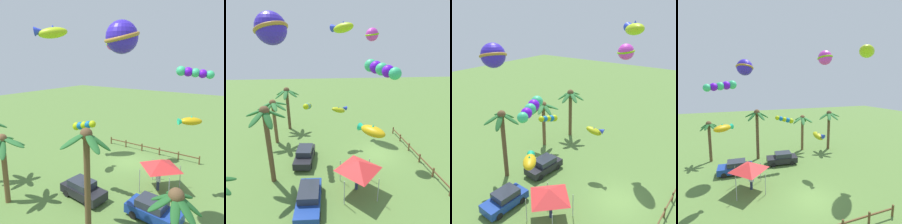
{
  "view_description": "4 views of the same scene",
  "coord_description": "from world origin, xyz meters",
  "views": [
    {
      "loc": [
        -12.34,
        21.12,
        11.03
      ],
      "look_at": [
        -0.37,
        3.75,
        6.42
      ],
      "focal_mm": 38.12,
      "sensor_mm": 36.0,
      "label": 1
    },
    {
      "loc": [
        -16.8,
        6.25,
        11.02
      ],
      "look_at": [
        -0.91,
        4.56,
        5.53
      ],
      "focal_mm": 28.35,
      "sensor_mm": 36.0,
      "label": 2
    },
    {
      "loc": [
        -17.48,
        -7.11,
        15.38
      ],
      "look_at": [
        -1.28,
        4.85,
        7.6
      ],
      "focal_mm": 41.37,
      "sensor_mm": 36.0,
      "label": 3
    },
    {
      "loc": [
        -6.67,
        -12.93,
        10.12
      ],
      "look_at": [
        -0.46,
        4.8,
        7.33
      ],
      "focal_mm": 28.03,
      "sensor_mm": 36.0,
      "label": 4
    }
  ],
  "objects": [
    {
      "name": "palm_tree_0",
      "position": [
        -3.18,
        10.63,
        5.11
      ],
      "size": [
        3.38,
        3.38,
        7.02
      ],
      "color": "brown",
      "rests_on": "ground"
    },
    {
      "name": "kite_fish_1",
      "position": [
        -7.25,
        3.19,
        6.45
      ],
      "size": [
        1.9,
        1.71,
        0.77
      ],
      "color": "gold"
    },
    {
      "name": "kite_fish_6",
      "position": [
        7.92,
        3.12,
        13.9
      ],
      "size": [
        3.46,
        3.37,
        1.58
      ],
      "color": "#ADCE1B"
    },
    {
      "name": "kite_ball_4",
      "position": [
        -4.71,
        9.05,
        12.33
      ],
      "size": [
        2.85,
        2.84,
        1.91
      ],
      "color": "#3621C0"
    },
    {
      "name": "kite_ball_5",
      "position": [
        1.45,
        0.98,
        12.58
      ],
      "size": [
        1.82,
        1.83,
        1.23
      ],
      "color": "#DC3AC6"
    },
    {
      "name": "ground_plane",
      "position": [
        0.0,
        0.0,
        0.0
      ],
      "size": [
        120.0,
        120.0,
        0.0
      ],
      "primitive_type": "plane",
      "color": "#567A38"
    },
    {
      "name": "kite_tube_0",
      "position": [
        -0.16,
        7.47,
        5.98
      ],
      "size": [
        2.36,
        0.71,
        1.07
      ],
      "color": "#AAC30F"
    },
    {
      "name": "kite_fish_3",
      "position": [
        2.68,
        4.03,
        4.59
      ],
      "size": [
        1.08,
        2.0,
        1.04
      ],
      "color": "#A9B314"
    },
    {
      "name": "palm_tree_2",
      "position": [
        8.24,
        10.86,
        4.7
      ],
      "size": [
        3.66,
        3.54,
        6.29
      ],
      "color": "brown",
      "rests_on": "ground"
    },
    {
      "name": "festival_tent",
      "position": [
        -5.14,
        3.38,
        2.47
      ],
      "size": [
        2.86,
        2.86,
        2.85
      ],
      "color": "#9E9EA3",
      "rests_on": "ground"
    },
    {
      "name": "parked_car_1",
      "position": [
        -0.44,
        8.01,
        0.75
      ],
      "size": [
        4.05,
        2.08,
        1.51
      ],
      "color": "black",
      "rests_on": "ground"
    },
    {
      "name": "spectator_0",
      "position": [
        -4.98,
        3.44,
        0.81
      ],
      "size": [
        0.49,
        0.38,
        1.59
      ],
      "color": "#2D3351",
      "rests_on": "ground"
    },
    {
      "name": "kite_tube_2",
      "position": [
        -7.18,
        2.9,
        10.13
      ],
      "size": [
        2.64,
        1.38,
        0.94
      ],
      "color": "#37C17B"
    },
    {
      "name": "palm_tree_1",
      "position": [
        4.07,
        11.85,
        4.3
      ],
      "size": [
        3.48,
        3.52,
        5.65
      ],
      "color": "brown",
      "rests_on": "ground"
    },
    {
      "name": "parked_car_0",
      "position": [
        -6.32,
        7.29,
        0.75
      ],
      "size": [
        3.99,
        1.91,
        1.51
      ],
      "color": "navy",
      "rests_on": "ground"
    },
    {
      "name": "rail_fence",
      "position": [
        -0.76,
        -3.9,
        0.59
      ],
      "size": [
        11.68,
        0.12,
        0.95
      ],
      "color": "brown",
      "rests_on": "ground"
    }
  ]
}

